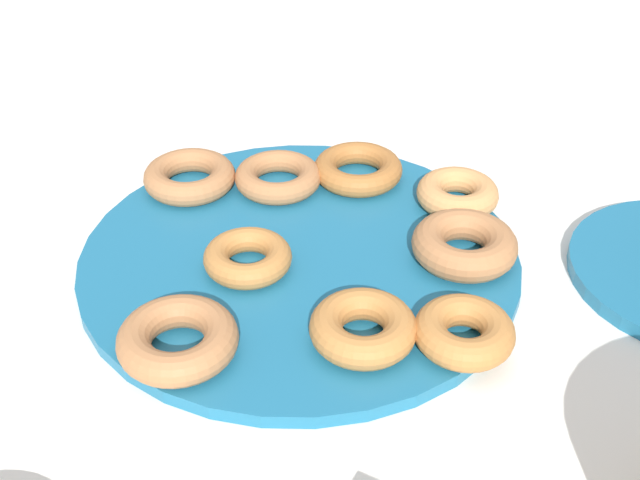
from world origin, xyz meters
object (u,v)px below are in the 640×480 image
Objects in this scene: donut_2 at (363,328)px; donut_3 at (278,177)px; donut_6 at (458,194)px; donut_7 at (464,332)px; donut_1 at (248,257)px; donut_4 at (178,339)px; donut_0 at (464,245)px; donut_8 at (358,169)px; donut_plate at (300,257)px; donut_5 at (190,177)px.

donut_2 is 0.24m from donut_3.
donut_7 is (0.14, 0.14, 0.00)m from donut_6.
donut_1 is 0.98× the size of donut_6.
donut_3 is at bearing -109.82° from donut_2.
donut_2 is 0.97× the size of donut_3.
donut_4 is 1.18× the size of donut_6.
donut_1 is at bearing -33.74° from donut_0.
donut_3 is 0.96× the size of donut_8.
donut_6 reaches higher than donut_1.
donut_2 is at bearing 24.66° from donut_6.
donut_3 and donut_8 have the same top height.
donut_7 is at bearing 68.14° from donut_8.
donut_4 reaches higher than donut_6.
donut_0 reaches higher than donut_2.
donut_plate is at bearing 63.86° from donut_3.
donut_1 is 0.12m from donut_4.
donut_plate is 5.09× the size of donut_1.
donut_0 is at bearing 146.26° from donut_1.
donut_plate is 0.16m from donut_5.
donut_1 is 0.14m from donut_3.
donut_8 is at bearing -162.29° from donut_1.
donut_3 is 0.18m from donut_6.
donut_0 is 1.11× the size of donut_2.
donut_5 is 0.27m from donut_6.
donut_2 is 1.07× the size of donut_7.
donut_0 is at bearing -136.37° from donut_7.
donut_6 is 0.20m from donut_7.
donut_1 reaches higher than donut_plate.
donut_5 is 1.17× the size of donut_7.
donut_3 is at bearing -136.89° from donut_1.
donut_5 is at bearing -82.65° from donut_plate.
donut_4 reaches higher than donut_plate.
donut_5 is at bearing -37.60° from donut_3.
donut_7 is (-0.03, 0.18, 0.02)m from donut_plate.
donut_7 is (-0.06, 0.05, -0.00)m from donut_2.
donut_6 is at bearing -132.05° from donut_0.
donut_5 reaches higher than donut_plate.
donut_plate is 0.18m from donut_7.
donut_3 is (-0.08, -0.23, -0.00)m from donut_2.
donut_1 and donut_3 have the same top height.
donut_6 reaches higher than donut_5.
donut_1 is 0.15m from donut_5.
donut_plate is 4.29× the size of donut_5.
donut_3 is 0.25m from donut_4.
donut_2 is at bearing 87.70° from donut_5.
donut_6 is (-0.20, -0.09, -0.00)m from donut_2.
donut_plate is 4.22× the size of donut_4.
donut_0 is 1.21× the size of donut_1.
donut_5 is at bearing -32.79° from donut_8.
donut_2 is 0.90× the size of donut_4.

